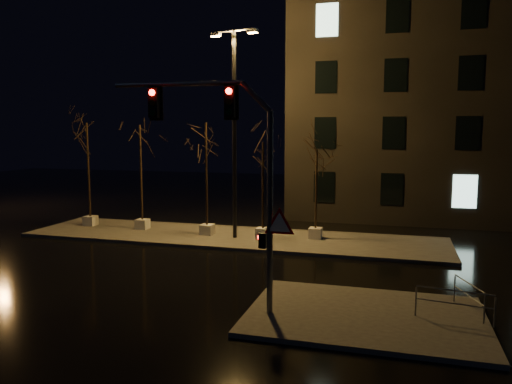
% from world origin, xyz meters
% --- Properties ---
extents(ground, '(90.00, 90.00, 0.00)m').
position_xyz_m(ground, '(0.00, 0.00, 0.00)').
color(ground, black).
rests_on(ground, ground).
extents(median, '(22.00, 5.00, 0.15)m').
position_xyz_m(median, '(0.00, 6.00, 0.07)').
color(median, '#42403B').
rests_on(median, ground).
extents(sidewalk_corner, '(7.00, 5.00, 0.15)m').
position_xyz_m(sidewalk_corner, '(7.50, -3.50, 0.07)').
color(sidewalk_corner, '#42403B').
rests_on(sidewalk_corner, ground).
extents(building, '(25.00, 12.00, 15.00)m').
position_xyz_m(building, '(14.00, 18.00, 7.50)').
color(building, black).
rests_on(building, ground).
extents(tree_0, '(1.80, 1.80, 6.09)m').
position_xyz_m(tree_0, '(-8.83, 6.53, 4.77)').
color(tree_0, silver).
rests_on(tree_0, median).
extents(tree_1, '(1.80, 1.80, 5.96)m').
position_xyz_m(tree_1, '(-5.39, 6.39, 4.67)').
color(tree_1, silver).
rests_on(tree_1, median).
extents(tree_2, '(1.80, 1.80, 6.05)m').
position_xyz_m(tree_2, '(-1.32, 5.93, 4.74)').
color(tree_2, silver).
rests_on(tree_2, median).
extents(tree_3, '(1.80, 1.80, 5.06)m').
position_xyz_m(tree_3, '(1.77, 5.81, 3.99)').
color(tree_3, silver).
rests_on(tree_3, median).
extents(tree_4, '(1.80, 1.80, 4.67)m').
position_xyz_m(tree_4, '(4.36, 6.58, 3.70)').
color(tree_4, silver).
rests_on(tree_4, median).
extents(traffic_signal_mast, '(5.68, 0.40, 6.94)m').
position_xyz_m(traffic_signal_mast, '(3.58, -4.26, 4.71)').
color(traffic_signal_mast, '#585A60').
rests_on(traffic_signal_mast, sidewalk_corner).
extents(streetlight_main, '(2.61, 0.74, 10.43)m').
position_xyz_m(streetlight_main, '(0.31, 5.70, 6.17)').
color(streetlight_main, black).
rests_on(streetlight_main, median).
extents(guard_rail_a, '(2.14, 0.38, 0.93)m').
position_xyz_m(guard_rail_a, '(10.00, -3.44, 0.76)').
color(guard_rail_a, '#585A60').
rests_on(guard_rail_a, sidewalk_corner).
extents(guard_rail_b, '(0.67, 1.81, 0.91)m').
position_xyz_m(guard_rail_b, '(10.50, -2.52, 0.74)').
color(guard_rail_b, '#585A60').
rests_on(guard_rail_b, sidewalk_corner).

